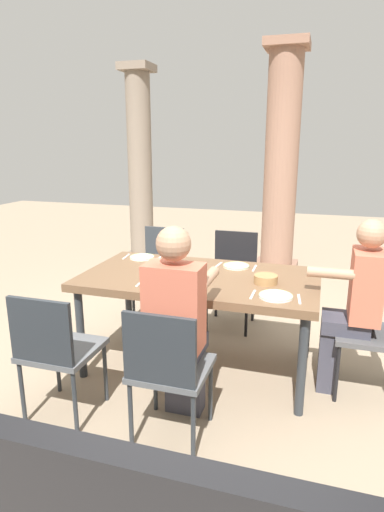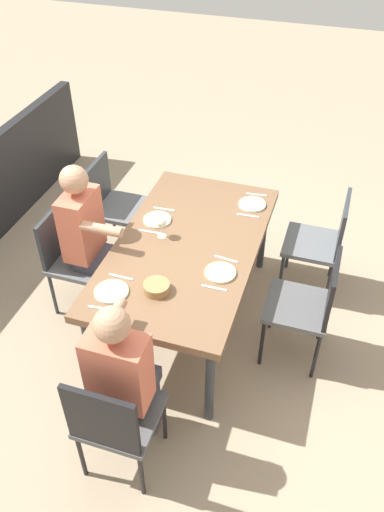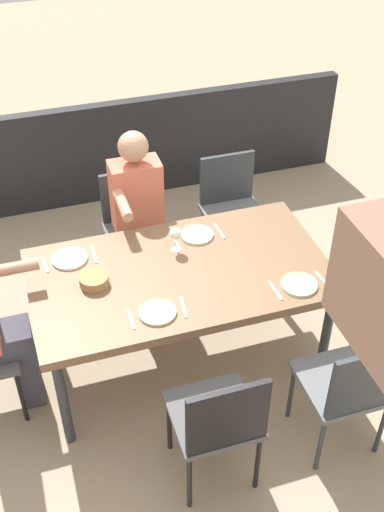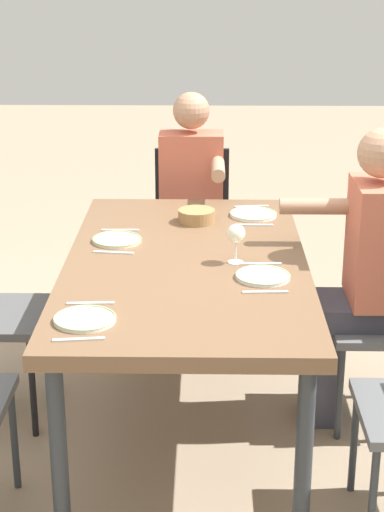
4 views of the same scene
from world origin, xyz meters
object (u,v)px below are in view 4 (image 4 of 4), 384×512
Objects in this scene: dining_table at (186,274)px; plate_3 at (253,214)px; chair_head_east at (192,221)px; bread_basket at (197,216)px; diner_man_white at (358,270)px; plate_1 at (263,276)px; plate_0 at (85,319)px; plate_2 at (117,240)px; diner_woman_green at (192,204)px; wine_glass_1 at (236,235)px.

plate_3 reaches higher than dining_table.
chair_head_east is 0.85m from bread_basket.
dining_table is at bearing 96.04° from diner_man_white.
chair_head_east is at bearing 2.59° from bread_basket.
diner_man_white is at bearing -56.19° from plate_1.
plate_1 is at bearing -56.70° from plate_0.
bread_basket is at bearing 110.78° from plate_3.
plate_2 is (0.22, 0.31, 0.07)m from dining_table.
dining_table is 1.96× the size of chair_head_east.
plate_0 is (-1.73, 0.34, 0.10)m from diner_woman_green.
plate_1 is 1.00× the size of plate_2.
diner_woman_green reaches higher than plate_3.
chair_head_east is 0.25m from diner_woman_green.
chair_head_east is 5.53× the size of wine_glass_1.
chair_head_east is at bearing 23.52° from plate_3.
plate_3 is at bearing -149.15° from diner_woman_green.
chair_head_east is at bearing 0.91° from diner_woman_green.
plate_3 is (-0.70, -0.31, 0.26)m from chair_head_east.
plate_0 is 1.01× the size of plate_2.
plate_1 and plate_3 have the same top height.
plate_1 is at bearing -167.27° from diner_woman_green.
plate_2 is (0.43, 0.61, -0.00)m from plate_1.
diner_woman_green is at bearing 34.59° from diner_man_white.
chair_head_east is 1.56m from plate_1.
plate_3 is (0.61, -0.31, 0.07)m from dining_table.
bread_basket is (0.51, -0.04, 0.09)m from dining_table.
diner_woman_green is at bearing -0.16° from dining_table.
dining_table is 10.44× the size of bread_basket.
chair_head_east is at bearing 30.24° from diner_man_white.
dining_table is 1.41× the size of diner_woman_green.
bread_basket is (1.13, -0.37, 0.02)m from plate_0.
dining_table is 0.52m from bread_basket.
wine_glass_1 is (-1.34, -0.20, 0.37)m from chair_head_east.
bread_basket is (0.28, -0.34, 0.02)m from plate_2.
plate_2 is (0.15, 1.03, 0.08)m from diner_man_white.
plate_2 reaches higher than dining_table.
diner_man_white is at bearing -142.14° from plate_3.
plate_0 is at bearing 123.50° from diner_man_white.
chair_head_east is 4.24× the size of plate_1.
bread_basket reaches higher than plate_3.
wine_glass_1 reaches higher than plate_3.
diner_man_white is at bearing -149.76° from chair_head_east.
plate_2 is 0.45m from bread_basket.
dining_table is 1.37× the size of diner_man_white.
plate_1 is 0.96× the size of plate_3.
diner_woman_green is at bearing 12.73° from plate_1.
diner_woman_green is 0.97× the size of diner_man_white.
plate_3 is 0.29m from bread_basket.
bread_basket is (0.71, 0.26, 0.02)m from plate_1.
wine_glass_1 is at bearing -42.37° from plate_0.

